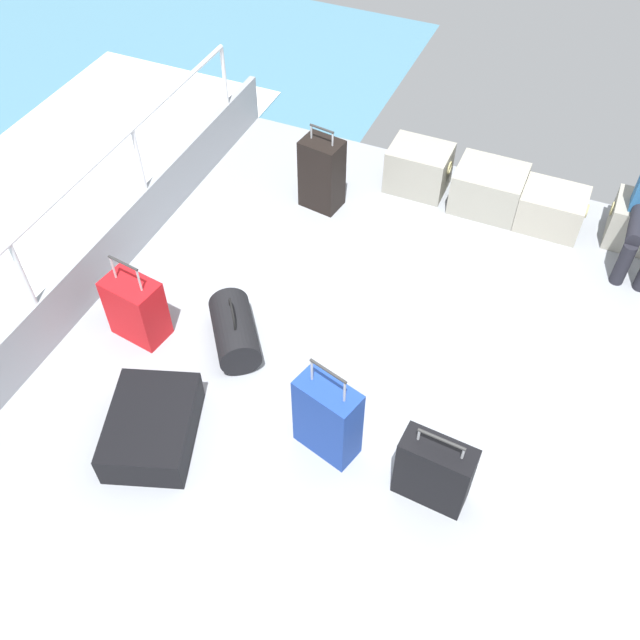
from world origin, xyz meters
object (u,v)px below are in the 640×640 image
suitcase_0 (152,427)px  suitcase_4 (322,174)px  suitcase_3 (136,308)px  suitcase_1 (327,418)px  cargo_crate_0 (419,168)px  cargo_crate_2 (552,209)px  cargo_crate_1 (488,189)px  suitcase_2 (434,471)px  duffel_bag (235,331)px

suitcase_0 → suitcase_4: (0.05, 2.67, 0.20)m
suitcase_3 → suitcase_0: bearing=-52.1°
suitcase_1 → suitcase_3: size_ratio=1.11×
cargo_crate_0 → cargo_crate_2: bearing=-2.6°
cargo_crate_2 → cargo_crate_1: bearing=176.7°
suitcase_4 → cargo_crate_1: bearing=22.1°
cargo_crate_1 → cargo_crate_2: size_ratio=1.10×
cargo_crate_1 → cargo_crate_2: cargo_crate_1 is taller
cargo_crate_0 → cargo_crate_1: size_ratio=0.91×
cargo_crate_2 → suitcase_2: suitcase_2 is taller
suitcase_1 → duffel_bag: (-0.95, 0.52, -0.15)m
cargo_crate_0 → cargo_crate_1: bearing=-2.0°
suitcase_0 → duffel_bag: duffel_bag is taller
cargo_crate_2 → cargo_crate_0: bearing=177.4°
cargo_crate_0 → cargo_crate_1: 0.64m
cargo_crate_0 → suitcase_1: suitcase_1 is taller
suitcase_0 → suitcase_2: size_ratio=1.37×
suitcase_2 → suitcase_4: suitcase_4 is taller
cargo_crate_1 → cargo_crate_0: bearing=178.0°
cargo_crate_2 → suitcase_4: bearing=-164.9°
suitcase_0 → suitcase_1: size_ratio=1.08×
cargo_crate_0 → cargo_crate_2: 1.20m
cargo_crate_1 → suitcase_0: 3.50m
cargo_crate_0 → duffel_bag: bearing=-105.3°
cargo_crate_0 → duffel_bag: 2.40m
cargo_crate_2 → suitcase_0: bearing=-121.6°
cargo_crate_0 → suitcase_3: 2.82m
cargo_crate_1 → suitcase_1: 2.83m
suitcase_4 → cargo_crate_0: bearing=39.1°
suitcase_3 → cargo_crate_1: bearing=51.2°
suitcase_3 → cargo_crate_0: bearing=61.7°
cargo_crate_2 → suitcase_1: 2.92m
suitcase_1 → suitcase_2: bearing=-5.4°
suitcase_1 → suitcase_3: (-1.65, 0.35, -0.05)m
suitcase_4 → duffel_bag: size_ratio=1.20×
cargo_crate_2 → suitcase_0: 3.73m
cargo_crate_0 → suitcase_0: 3.32m
suitcase_0 → suitcase_4: size_ratio=1.10×
duffel_bag → suitcase_0: bearing=-97.2°
suitcase_3 → suitcase_4: size_ratio=0.92×
suitcase_0 → suitcase_3: bearing=127.9°
suitcase_0 → suitcase_4: suitcase_4 is taller
suitcase_2 → suitcase_3: suitcase_3 is taller
suitcase_1 → suitcase_4: size_ratio=1.03×
cargo_crate_1 → suitcase_1: size_ratio=0.77×
suitcase_3 → duffel_bag: bearing=13.7°
cargo_crate_2 → suitcase_0: size_ratio=0.65×
suitcase_2 → suitcase_3: 2.41m
suitcase_4 → duffel_bag: suitcase_4 is taller
cargo_crate_1 → suitcase_4: suitcase_4 is taller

